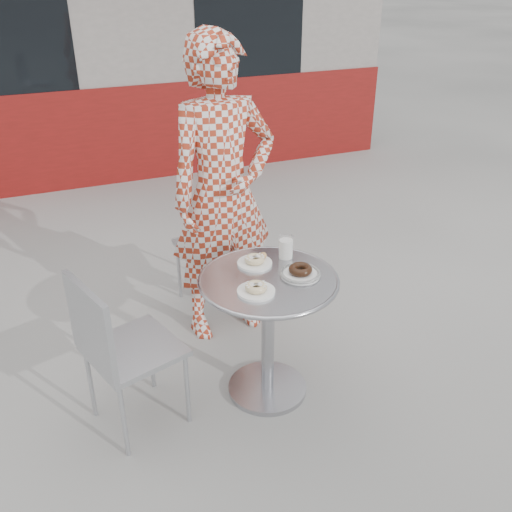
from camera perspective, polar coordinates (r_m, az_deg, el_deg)
name	(u,v)px	position (r m, az deg, el deg)	size (l,w,h in m)	color
ground	(258,387)	(3.31, 0.20, -12.97)	(60.00, 60.00, 0.00)	#A3A09B
storefront	(87,17)	(7.95, -16.52, 21.98)	(6.02, 4.55, 3.00)	gray
bistro_table	(268,308)	(2.96, 1.23, -5.19)	(0.72, 0.72, 0.73)	#BCBCC1
chair_far	(212,270)	(3.89, -4.38, -1.43)	(0.44, 0.44, 0.86)	#B2B4BA
chair_left	(135,379)	(3.00, -12.00, -11.91)	(0.53, 0.52, 0.88)	#B2B4BA
seated_person	(223,194)	(3.37, -3.32, 6.22)	(0.67, 0.44, 1.84)	#9B2D17
plate_far	(255,261)	(2.99, -0.08, -0.48)	(0.18, 0.18, 0.05)	white
plate_near	(256,289)	(2.74, 0.01, -3.32)	(0.19, 0.19, 0.05)	white
plate_checker	(300,272)	(2.89, 4.45, -1.63)	(0.21, 0.21, 0.05)	white
milk_cup	(286,248)	(3.04, 3.01, 0.82)	(0.08, 0.08, 0.13)	white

